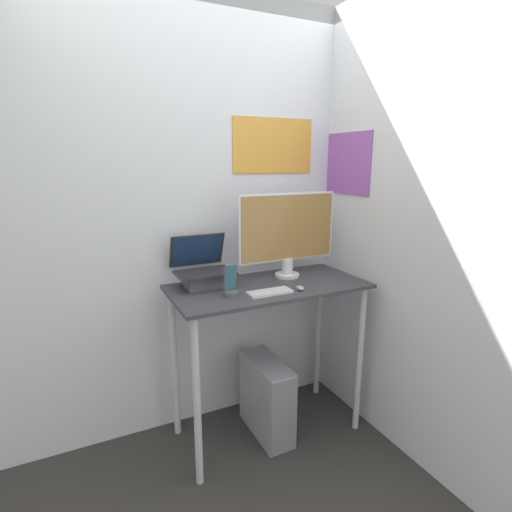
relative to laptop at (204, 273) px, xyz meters
name	(u,v)px	position (x,y,z in m)	size (l,w,h in m)	color
ground_plane	(289,457)	(0.34, -0.42, -1.04)	(12.00, 12.00, 0.00)	#2D2B28
wall_back	(243,219)	(0.34, 0.21, 0.26)	(6.00, 0.06, 2.60)	silver
wall_side_right	(393,226)	(0.99, -0.42, 0.26)	(0.06, 6.00, 2.60)	silver
desk	(268,312)	(0.34, -0.15, -0.24)	(1.14, 0.55, 0.96)	#333338
laptop	(204,273)	(0.00, 0.00, 0.00)	(0.32, 0.29, 0.29)	#4C4C51
monitor	(288,233)	(0.52, -0.05, 0.20)	(0.64, 0.15, 0.52)	silver
keyboard	(270,292)	(0.28, -0.29, -0.07)	(0.24, 0.10, 0.02)	silver
mouse	(300,288)	(0.45, -0.31, -0.06)	(0.04, 0.06, 0.03)	#99999E
cell_phone	(231,287)	(0.07, -0.23, -0.03)	(0.07, 0.07, 0.17)	#4C4C51
computer_tower	(267,397)	(0.33, -0.16, -0.80)	(0.17, 0.45, 0.48)	gray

